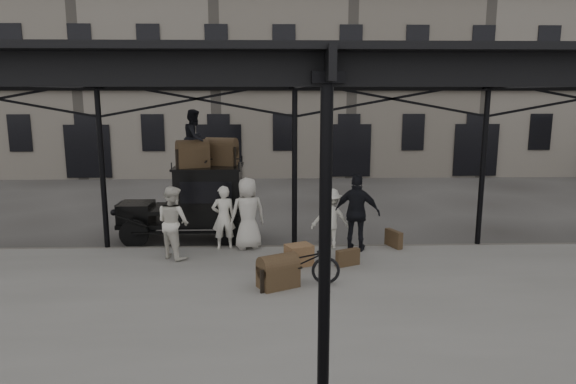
# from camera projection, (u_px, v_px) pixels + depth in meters

# --- Properties ---
(ground) EXTENTS (120.00, 120.00, 0.00)m
(ground) POSITION_uv_depth(u_px,v_px,m) (298.00, 277.00, 11.90)
(ground) COLOR #383533
(ground) RESTS_ON ground
(platform) EXTENTS (28.00, 8.00, 0.15)m
(platform) POSITION_uv_depth(u_px,v_px,m) (303.00, 309.00, 9.93)
(platform) COLOR slate
(platform) RESTS_ON ground
(canopy) EXTENTS (22.50, 9.00, 4.74)m
(canopy) POSITION_uv_depth(u_px,v_px,m) (304.00, 70.00, 9.35)
(canopy) COLOR black
(canopy) RESTS_ON ground
(building_frontage) EXTENTS (64.00, 8.00, 14.00)m
(building_frontage) POSITION_uv_depth(u_px,v_px,m) (282.00, 41.00, 28.25)
(building_frontage) COLOR slate
(building_frontage) RESTS_ON ground
(taxi) EXTENTS (3.65, 1.55, 2.18)m
(taxi) POSITION_uv_depth(u_px,v_px,m) (198.00, 200.00, 14.64)
(taxi) COLOR black
(taxi) RESTS_ON ground
(porter_left) EXTENTS (0.68, 0.51, 1.69)m
(porter_left) POSITION_uv_depth(u_px,v_px,m) (224.00, 217.00, 13.43)
(porter_left) COLOR silver
(porter_left) RESTS_ON platform
(porter_midleft) EXTENTS (1.12, 1.10, 1.82)m
(porter_midleft) POSITION_uv_depth(u_px,v_px,m) (173.00, 222.00, 12.67)
(porter_midleft) COLOR silver
(porter_midleft) RESTS_ON platform
(porter_centre) EXTENTS (1.07, 0.86, 1.90)m
(porter_centre) POSITION_uv_depth(u_px,v_px,m) (248.00, 213.00, 13.43)
(porter_centre) COLOR beige
(porter_centre) RESTS_ON platform
(porter_official) EXTENTS (1.27, 0.83, 2.01)m
(porter_official) POSITION_uv_depth(u_px,v_px,m) (357.00, 213.00, 13.24)
(porter_official) COLOR black
(porter_official) RESTS_ON platform
(porter_right) EXTENTS (1.03, 0.60, 1.59)m
(porter_right) POSITION_uv_depth(u_px,v_px,m) (331.00, 218.00, 13.52)
(porter_right) COLOR beige
(porter_right) RESTS_ON platform
(bicycle) EXTENTS (1.82, 0.67, 0.95)m
(bicycle) POSITION_uv_depth(u_px,v_px,m) (298.00, 263.00, 10.96)
(bicycle) COLOR black
(bicycle) RESTS_ON platform
(porter_roof) EXTENTS (0.75, 0.88, 1.58)m
(porter_roof) POSITION_uv_depth(u_px,v_px,m) (195.00, 138.00, 14.21)
(porter_roof) COLOR black
(porter_roof) RESTS_ON taxi
(steamer_trunk_roof_near) EXTENTS (0.99, 0.80, 0.63)m
(steamer_trunk_roof_near) POSITION_uv_depth(u_px,v_px,m) (193.00, 156.00, 14.15)
(steamer_trunk_roof_near) COLOR #4D3B23
(steamer_trunk_roof_near) RESTS_ON taxi
(steamer_trunk_roof_far) EXTENTS (0.99, 0.76, 0.65)m
(steamer_trunk_roof_far) POSITION_uv_depth(u_px,v_px,m) (221.00, 153.00, 14.61)
(steamer_trunk_roof_far) COLOR #4D3B23
(steamer_trunk_roof_far) RESTS_ON taxi
(steamer_trunk_platform) EXTENTS (0.95, 0.82, 0.60)m
(steamer_trunk_platform) POSITION_uv_depth(u_px,v_px,m) (278.00, 273.00, 10.83)
(steamer_trunk_platform) COLOR #4D3B23
(steamer_trunk_platform) RESTS_ON platform
(wicker_hamper) EXTENTS (0.73, 0.65, 0.50)m
(wicker_hamper) POSITION_uv_depth(u_px,v_px,m) (299.00, 255.00, 12.22)
(wicker_hamper) COLOR olive
(wicker_hamper) RESTS_ON platform
(suitcase_upright) EXTENTS (0.38, 0.61, 0.45)m
(suitcase_upright) POSITION_uv_depth(u_px,v_px,m) (394.00, 239.00, 13.68)
(suitcase_upright) COLOR #4D3B23
(suitcase_upright) RESTS_ON platform
(suitcase_flat) EXTENTS (0.61, 0.39, 0.40)m
(suitcase_flat) POSITION_uv_depth(u_px,v_px,m) (348.00, 258.00, 12.19)
(suitcase_flat) COLOR #4D3B23
(suitcase_flat) RESTS_ON platform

